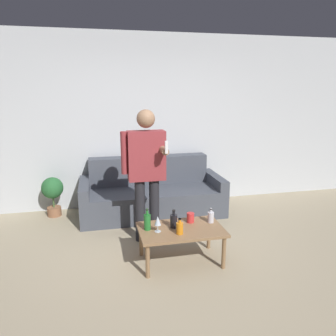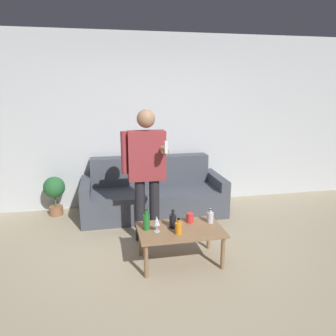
# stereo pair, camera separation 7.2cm
# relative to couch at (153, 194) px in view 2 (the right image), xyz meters

# --- Properties ---
(ground_plane) EXTENTS (16.00, 16.00, 0.00)m
(ground_plane) POSITION_rel_couch_xyz_m (-0.01, -1.79, -0.30)
(ground_plane) COLOR tan
(wall_back) EXTENTS (8.00, 0.06, 2.70)m
(wall_back) POSITION_rel_couch_xyz_m (-0.01, 0.46, 1.05)
(wall_back) COLOR silver
(wall_back) RESTS_ON ground_plane
(couch) EXTENTS (2.12, 0.87, 0.84)m
(couch) POSITION_rel_couch_xyz_m (0.00, 0.00, 0.00)
(couch) COLOR #474C56
(couch) RESTS_ON ground_plane
(coffee_table) EXTENTS (0.92, 0.57, 0.40)m
(coffee_table) POSITION_rel_couch_xyz_m (0.06, -1.53, 0.06)
(coffee_table) COLOR #8E6B47
(coffee_table) RESTS_ON ground_plane
(bottle_orange) EXTENTS (0.07, 0.07, 0.17)m
(bottle_orange) POSITION_rel_couch_xyz_m (0.43, -1.44, 0.17)
(bottle_orange) COLOR silver
(bottle_orange) RESTS_ON coffee_table
(bottle_green) EXTENTS (0.07, 0.07, 0.17)m
(bottle_green) POSITION_rel_couch_xyz_m (0.01, -1.66, 0.17)
(bottle_green) COLOR orange
(bottle_green) RESTS_ON coffee_table
(bottle_dark) EXTENTS (0.07, 0.07, 0.24)m
(bottle_dark) POSITION_rel_couch_xyz_m (-0.30, -1.48, 0.19)
(bottle_dark) COLOR #23752D
(bottle_dark) RESTS_ON coffee_table
(bottle_yellow) EXTENTS (0.08, 0.08, 0.20)m
(bottle_yellow) POSITION_rel_couch_xyz_m (-0.01, -1.49, 0.18)
(bottle_yellow) COLOR black
(bottle_yellow) RESTS_ON coffee_table
(wine_glass_near) EXTENTS (0.07, 0.07, 0.17)m
(wine_glass_near) POSITION_rel_couch_xyz_m (-0.20, -1.55, 0.22)
(wine_glass_near) COLOR silver
(wine_glass_near) RESTS_ON coffee_table
(cup_on_table) EXTENTS (0.09, 0.09, 0.11)m
(cup_on_table) POSITION_rel_couch_xyz_m (0.21, -1.39, 0.16)
(cup_on_table) COLOR red
(cup_on_table) RESTS_ON coffee_table
(person_standing_front) EXTENTS (0.53, 0.43, 1.64)m
(person_standing_front) POSITION_rel_couch_xyz_m (-0.22, -0.91, 0.66)
(person_standing_front) COLOR #232328
(person_standing_front) RESTS_ON ground_plane
(potted_plant) EXTENTS (0.32, 0.32, 0.60)m
(potted_plant) POSITION_rel_couch_xyz_m (-1.46, 0.19, 0.09)
(potted_plant) COLOR #936042
(potted_plant) RESTS_ON ground_plane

